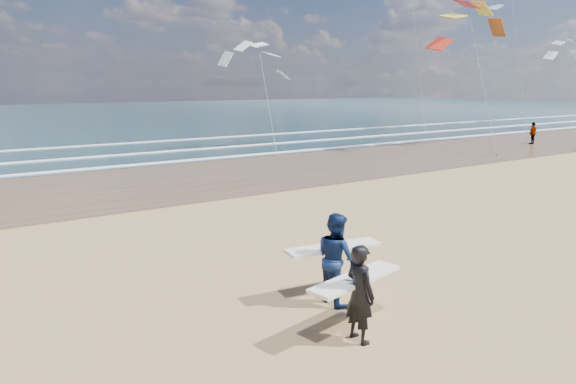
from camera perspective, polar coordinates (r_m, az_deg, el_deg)
wet_sand_strip at (r=35.76m, az=13.05°, el=4.22°), size 220.00×12.00×0.01m
ocean at (r=82.69m, az=-15.25°, el=8.36°), size 220.00×100.00×0.02m
foam_breakers at (r=43.30m, az=3.35°, el=5.87°), size 220.00×11.70×0.05m
surfer_near at (r=9.59m, az=7.93°, el=-10.90°), size 2.26×1.17×1.85m
surfer_far at (r=11.12m, az=5.34°, el=-7.26°), size 2.25×1.27×1.98m
beachgoer_1 at (r=44.31m, az=25.56°, el=5.92°), size 1.04×0.50×1.71m
kite_0 at (r=38.53m, az=20.16°, el=14.68°), size 7.43×4.92×11.44m
kite_1 at (r=36.12m, az=-2.58°, el=11.92°), size 5.55×4.71×8.40m
kite_2 at (r=57.25m, az=24.00°, el=15.55°), size 6.79×4.85×16.05m
kite_4 at (r=71.32m, az=29.00°, el=12.04°), size 6.72×4.84×11.18m
kite_5 at (r=54.58m, az=14.07°, el=15.82°), size 5.33×4.69×16.26m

